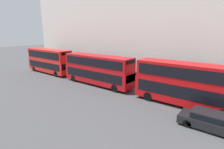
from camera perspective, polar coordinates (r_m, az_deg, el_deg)
The scene contains 5 objects.
bus_leading at distance 18.90m, azimuth 23.12°, elevation -2.52°, with size 2.59×10.23×4.38m.
bus_second_in_queue at distance 24.70m, azimuth -4.72°, elevation 1.93°, with size 2.59×11.09×4.18m.
bus_third_in_queue at distance 33.85m, azimuth -19.78°, elevation 4.48°, with size 2.59×10.28×4.32m.
car_dark_sedan at distance 15.82m, azimuth 29.33°, elevation -12.86°, with size 1.89×4.52×1.37m.
pedestrian at distance 23.41m, azimuth 10.27°, elevation -2.69°, with size 0.36×0.36×1.77m.
Camera 1 is at (-16.09, 2.03, 7.33)m, focal length 28.00 mm.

